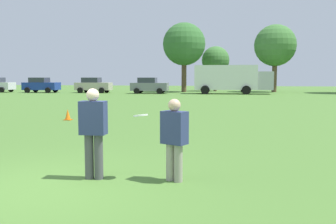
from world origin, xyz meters
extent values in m
plane|color=#47702D|center=(0.00, 0.00, 0.00)|extent=(146.47, 146.47, 0.00)
cylinder|color=#4C4C51|center=(0.44, 0.63, 0.42)|extent=(0.16, 0.16, 0.83)
cylinder|color=#4C4C51|center=(0.62, 0.64, 0.42)|extent=(0.16, 0.16, 0.83)
cube|color=navy|center=(0.53, 0.64, 1.14)|extent=(0.48, 0.30, 0.61)
sphere|color=beige|center=(0.53, 0.64, 1.56)|extent=(0.23, 0.23, 0.23)
cylinder|color=gray|center=(2.09, 0.75, 0.34)|extent=(0.16, 0.16, 0.68)
cylinder|color=gray|center=(1.93, 0.82, 0.34)|extent=(0.16, 0.16, 0.68)
cube|color=navy|center=(2.01, 0.78, 0.98)|extent=(0.52, 0.42, 0.59)
sphere|color=#D8AD8C|center=(2.01, 0.78, 1.38)|extent=(0.23, 0.23, 0.23)
cylinder|color=white|center=(1.38, 0.79, 1.19)|extent=(0.27, 0.27, 0.07)
cube|color=#D8590C|center=(-4.25, 9.22, 0.01)|extent=(0.32, 0.32, 0.03)
cone|color=orange|center=(-4.25, 9.22, 0.26)|extent=(0.24, 0.24, 0.45)
cylinder|color=black|center=(-25.40, 36.21, 0.33)|extent=(0.67, 0.25, 0.66)
cylinder|color=black|center=(-25.30, 34.22, 0.33)|extent=(0.67, 0.25, 0.66)
cube|color=navy|center=(-20.50, 35.10, 0.78)|extent=(4.29, 2.02, 0.90)
cube|color=#2D333D|center=(-20.75, 35.09, 1.50)|extent=(2.08, 1.74, 0.64)
cylinder|color=black|center=(-19.25, 36.17, 0.33)|extent=(0.67, 0.25, 0.66)
cylinder|color=black|center=(-19.15, 34.17, 0.33)|extent=(0.67, 0.25, 0.66)
cylinder|color=black|center=(-21.85, 36.03, 0.33)|extent=(0.67, 0.25, 0.66)
cylinder|color=black|center=(-21.75, 34.04, 0.33)|extent=(0.67, 0.25, 0.66)
cube|color=#B7AD99|center=(-14.08, 35.81, 0.78)|extent=(4.29, 2.02, 0.90)
cube|color=#2D333D|center=(-14.33, 35.80, 1.50)|extent=(2.08, 1.74, 0.64)
cylinder|color=black|center=(-12.83, 36.88, 0.33)|extent=(0.67, 0.25, 0.66)
cylinder|color=black|center=(-12.73, 34.88, 0.33)|extent=(0.67, 0.25, 0.66)
cylinder|color=black|center=(-15.43, 36.74, 0.33)|extent=(0.67, 0.25, 0.66)
cylinder|color=black|center=(-15.33, 34.75, 0.33)|extent=(0.67, 0.25, 0.66)
cube|color=slate|center=(-7.03, 35.21, 0.78)|extent=(4.29, 2.02, 0.90)
cube|color=#2D333D|center=(-7.28, 35.20, 1.50)|extent=(2.08, 1.74, 0.64)
cylinder|color=black|center=(-5.78, 36.28, 0.33)|extent=(0.67, 0.25, 0.66)
cylinder|color=black|center=(-5.67, 34.28, 0.33)|extent=(0.67, 0.25, 0.66)
cylinder|color=black|center=(-8.38, 36.14, 0.33)|extent=(0.67, 0.25, 0.66)
cylinder|color=black|center=(-8.27, 34.14, 0.33)|extent=(0.67, 0.25, 0.66)
cube|color=white|center=(1.52, 36.02, 1.83)|extent=(6.92, 2.85, 2.70)
cube|color=#B2B2B7|center=(5.71, 36.24, 1.48)|extent=(1.92, 2.39, 2.00)
cylinder|color=black|center=(3.65, 37.51, 0.48)|extent=(0.97, 0.33, 0.96)
cylinder|color=black|center=(3.80, 34.77, 0.48)|extent=(0.97, 0.33, 0.96)
cylinder|color=black|center=(-0.76, 37.27, 0.48)|extent=(0.97, 0.33, 0.96)
cylinder|color=black|center=(-0.62, 34.54, 0.48)|extent=(0.97, 0.33, 0.96)
cylinder|color=brown|center=(-3.82, 40.21, 1.86)|extent=(0.62, 0.62, 3.72)
sphere|color=#33662D|center=(-3.82, 40.21, 5.97)|extent=(5.31, 5.31, 5.31)
cylinder|color=brown|center=(-0.16, 44.00, 1.28)|extent=(0.43, 0.43, 2.57)
sphere|color=#3D7033|center=(-0.16, 44.00, 4.13)|extent=(3.67, 3.67, 3.67)
cylinder|color=brown|center=(7.33, 42.32, 1.81)|extent=(0.60, 0.60, 3.61)
sphere|color=#3D7033|center=(7.33, 42.32, 5.81)|extent=(5.16, 5.16, 5.16)
camera|label=1|loc=(3.16, -5.64, 1.88)|focal=39.28mm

